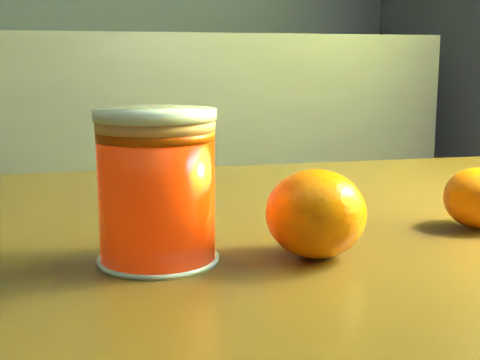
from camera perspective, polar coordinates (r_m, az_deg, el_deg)
name	(u,v)px	position (r m, az deg, el deg)	size (l,w,h in m)	color
table	(376,313)	(0.65, 11.56, -11.03)	(1.00, 0.75, 0.70)	brown
juice_glass	(157,188)	(0.48, -7.11, -0.65)	(0.09, 0.09, 0.11)	#FF2E05
orange_front	(316,214)	(0.50, 6.49, -2.86)	(0.07, 0.07, 0.07)	orange
orange_back	(479,198)	(0.61, 19.73, -1.44)	(0.06, 0.06, 0.05)	orange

